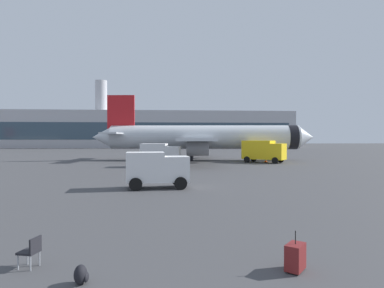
# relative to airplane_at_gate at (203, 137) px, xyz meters

# --- Properties ---
(airplane_at_gate) EXTENTS (35.77, 32.33, 10.50)m
(airplane_at_gate) POSITION_rel_airplane_at_gate_xyz_m (0.00, 0.00, 0.00)
(airplane_at_gate) COLOR silver
(airplane_at_gate) RESTS_ON ground
(service_truck) EXTENTS (5.11, 3.21, 2.90)m
(service_truck) POSITION_rel_airplane_at_gate_xyz_m (-6.62, -11.79, -2.05)
(service_truck) COLOR white
(service_truck) RESTS_ON ground
(fuel_truck) EXTENTS (6.23, 5.55, 3.20)m
(fuel_truck) POSITION_rel_airplane_at_gate_xyz_m (8.20, -5.87, -1.88)
(fuel_truck) COLOR yellow
(fuel_truck) RESTS_ON ground
(cargo_van) EXTENTS (4.53, 2.60, 2.60)m
(cargo_van) POSITION_rel_airplane_at_gate_xyz_m (-6.56, -29.36, -2.21)
(cargo_van) COLOR white
(cargo_van) RESTS_ON ground
(safety_cone_near) EXTENTS (0.44, 0.44, 0.73)m
(safety_cone_near) POSITION_rel_airplane_at_gate_xyz_m (-10.19, -10.58, -3.29)
(safety_cone_near) COLOR #F2590C
(safety_cone_near) RESTS_ON ground
(safety_cone_mid) EXTENTS (0.44, 0.44, 0.61)m
(safety_cone_mid) POSITION_rel_airplane_at_gate_xyz_m (8.82, -5.10, -3.36)
(safety_cone_mid) COLOR #F2590C
(safety_cone_mid) RESTS_ON ground
(safety_cone_far) EXTENTS (0.44, 0.44, 0.70)m
(safety_cone_far) POSITION_rel_airplane_at_gate_xyz_m (13.31, 4.46, -3.31)
(safety_cone_far) COLOR #F2590C
(safety_cone_far) RESTS_ON ground
(safety_cone_outer) EXTENTS (0.44, 0.44, 0.70)m
(safety_cone_outer) POSITION_rel_airplane_at_gate_xyz_m (13.33, 1.49, -3.31)
(safety_cone_outer) COLOR #F2590C
(safety_cone_outer) RESTS_ON ground
(rolling_suitcase) EXTENTS (0.72, 0.75, 1.10)m
(rolling_suitcase) POSITION_rel_airplane_at_gate_xyz_m (-2.37, -44.58, -3.27)
(rolling_suitcase) COLOR maroon
(rolling_suitcase) RESTS_ON ground
(traveller_backpack) EXTENTS (0.36, 0.40, 0.48)m
(traveller_backpack) POSITION_rel_airplane_at_gate_xyz_m (-7.97, -44.96, -3.42)
(traveller_backpack) COLOR black
(traveller_backpack) RESTS_ON ground
(gate_chair) EXTENTS (0.59, 0.59, 0.86)m
(gate_chair) POSITION_rel_airplane_at_gate_xyz_m (-9.62, -43.79, -3.16)
(gate_chair) COLOR black
(gate_chair) RESTS_ON ground
(terminal_building) EXTENTS (107.02, 23.95, 25.23)m
(terminal_building) POSITION_rel_airplane_at_gate_xyz_m (-12.88, 75.28, 3.04)
(terminal_building) COLOR #B2B2B7
(terminal_building) RESTS_ON ground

